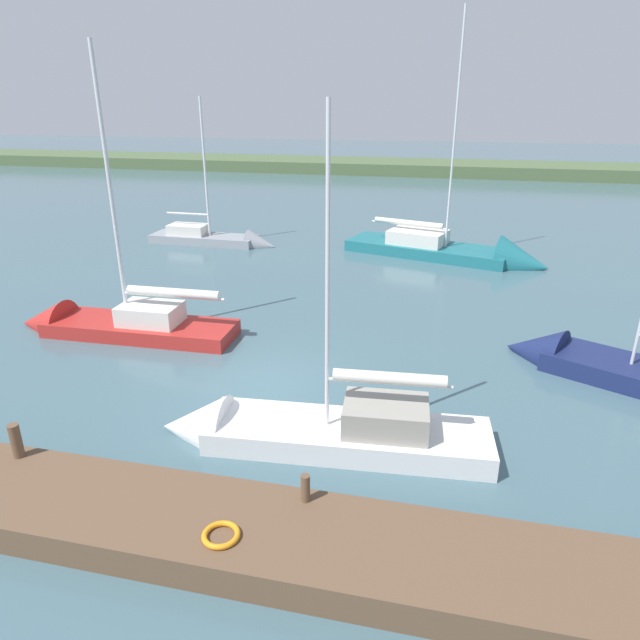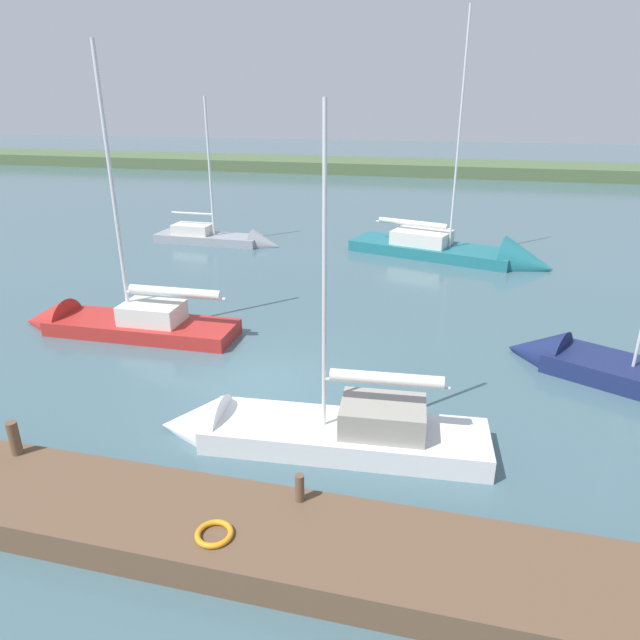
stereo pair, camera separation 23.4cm
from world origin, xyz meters
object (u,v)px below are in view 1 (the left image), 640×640
(mooring_post_near, at_px, (16,441))
(life_ring_buoy, at_px, (221,535))
(mooring_post_far, at_px, (305,488))
(sailboat_near_dock, at_px, (618,372))
(sailboat_far_left, at_px, (220,242))
(sailboat_inner_slip, at_px, (110,327))
(sailboat_far_right, at_px, (464,255))
(sailboat_outer_mooring, at_px, (306,434))

(mooring_post_near, xyz_separation_m, life_ring_buoy, (-4.99, 1.23, -0.33))
(mooring_post_far, relative_size, sailboat_near_dock, 0.06)
(life_ring_buoy, relative_size, sailboat_near_dock, 0.07)
(sailboat_far_left, bearing_deg, sailboat_near_dock, -34.70)
(mooring_post_near, height_order, mooring_post_far, mooring_post_near)
(sailboat_inner_slip, height_order, sailboat_far_right, sailboat_far_right)
(sailboat_outer_mooring, height_order, sailboat_near_dock, sailboat_near_dock)
(mooring_post_far, distance_m, sailboat_inner_slip, 11.76)
(mooring_post_near, height_order, sailboat_near_dock, sailboat_near_dock)
(life_ring_buoy, height_order, sailboat_near_dock, sailboat_near_dock)
(mooring_post_near, height_order, sailboat_inner_slip, sailboat_inner_slip)
(mooring_post_near, height_order, sailboat_outer_mooring, sailboat_outer_mooring)
(life_ring_buoy, relative_size, sailboat_far_right, 0.05)
(mooring_post_near, distance_m, mooring_post_far, 6.16)
(life_ring_buoy, relative_size, sailboat_far_left, 0.08)
(mooring_post_far, distance_m, sailboat_far_right, 20.25)
(sailboat_far_right, xyz_separation_m, sailboat_far_left, (13.14, -0.30, -0.09))
(sailboat_outer_mooring, bearing_deg, sailboat_far_left, -66.33)
(sailboat_far_right, distance_m, sailboat_far_left, 13.15)
(sailboat_inner_slip, xyz_separation_m, sailboat_far_left, (1.17, -12.69, -0.08))
(life_ring_buoy, distance_m, sailboat_outer_mooring, 3.95)
(mooring_post_far, relative_size, life_ring_buoy, 0.84)
(mooring_post_near, bearing_deg, sailboat_far_right, -114.70)
(life_ring_buoy, bearing_deg, sailboat_outer_mooring, -97.08)
(mooring_post_far, xyz_separation_m, sailboat_inner_slip, (8.93, -7.62, -0.66))
(sailboat_outer_mooring, bearing_deg, sailboat_inner_slip, -35.43)
(mooring_post_near, xyz_separation_m, sailboat_far_left, (3.94, -20.32, -0.83))
(sailboat_inner_slip, relative_size, sailboat_far_left, 1.18)
(life_ring_buoy, distance_m, sailboat_far_right, 21.67)
(mooring_post_near, bearing_deg, sailboat_inner_slip, -70.03)
(mooring_post_near, relative_size, sailboat_far_left, 0.09)
(mooring_post_far, height_order, sailboat_outer_mooring, sailboat_outer_mooring)
(sailboat_inner_slip, xyz_separation_m, sailboat_near_dock, (-16.20, -0.20, -0.01))
(sailboat_outer_mooring, xyz_separation_m, sailboat_far_left, (9.41, -17.65, -0.10))
(sailboat_inner_slip, bearing_deg, sailboat_outer_mooring, 147.76)
(mooring_post_near, height_order, sailboat_far_right, sailboat_far_right)
(sailboat_far_left, bearing_deg, sailboat_inner_slip, -83.71)
(mooring_post_far, xyz_separation_m, life_ring_buoy, (1.17, 1.23, -0.23))
(mooring_post_near, height_order, sailboat_far_left, sailboat_far_left)
(life_ring_buoy, xyz_separation_m, sailboat_far_right, (-4.22, -21.25, -0.42))
(mooring_post_near, xyz_separation_m, sailboat_near_dock, (-13.42, -7.83, -0.76))
(sailboat_near_dock, bearing_deg, mooring_post_near, 56.55)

